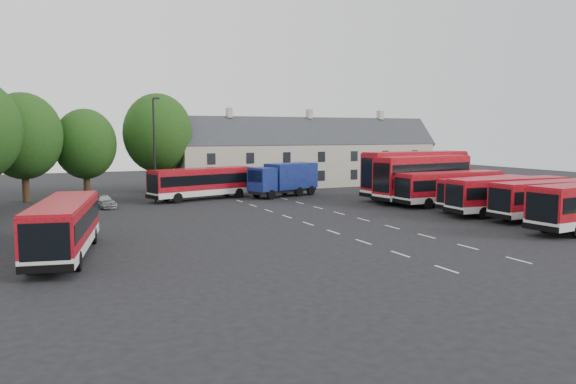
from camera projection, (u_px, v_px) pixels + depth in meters
The scene contains 15 objects.
ground at pixel (320, 228), 41.49m from camera, with size 140.00×140.00×0.00m, color black.
lane_markings at pixel (337, 222), 44.32m from camera, with size 5.15×33.80×0.01m.
treeline at pixel (13, 136), 49.85m from camera, with size 29.92×32.59×12.01m.
terrace_houses at pixel (309, 157), 74.00m from camera, with size 35.70×7.13×10.06m.
bus_row_b at pixel (550, 196), 45.22m from camera, with size 11.13×2.80×3.13m.
bus_row_c at pixel (508, 193), 47.69m from camera, with size 11.37×3.14×3.18m.
bus_row_d at pixel (486, 190), 50.94m from camera, with size 10.79×4.13×2.98m.
bus_row_e at pixel (450, 185), 54.17m from camera, with size 11.58×3.11×3.25m.
bus_dd_south at pixel (423, 176), 56.73m from camera, with size 11.64×4.38×4.66m.
bus_dd_north at pixel (415, 172), 59.36m from camera, with size 12.44×3.70×5.03m.
bus_west at pixel (64, 223), 31.48m from camera, with size 4.72×11.57×3.19m.
bus_north at pixel (203, 181), 58.96m from camera, with size 11.93×5.75×3.29m.
box_truck at pixel (284, 178), 61.86m from camera, with size 8.69×5.23×3.63m.
silver_car at pixel (103, 201), 52.36m from camera, with size 1.51×3.77×1.28m, color #A6A9AE.
lamppost at pixel (154, 147), 55.49m from camera, with size 0.73×0.33×10.46m.
Camera 1 is at (-19.04, -36.37, 6.96)m, focal length 35.00 mm.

